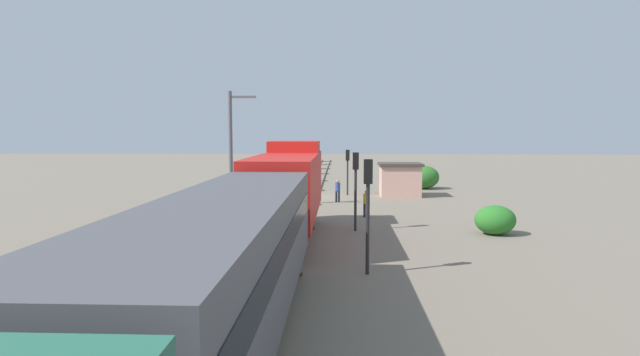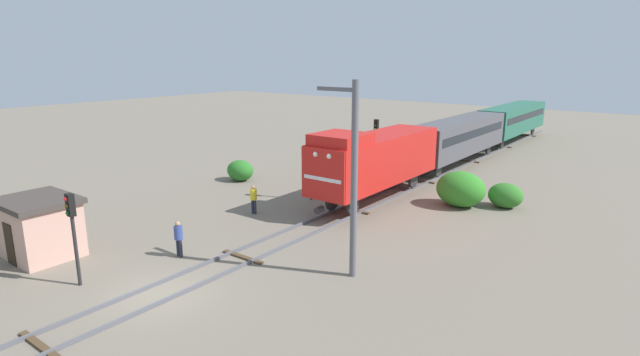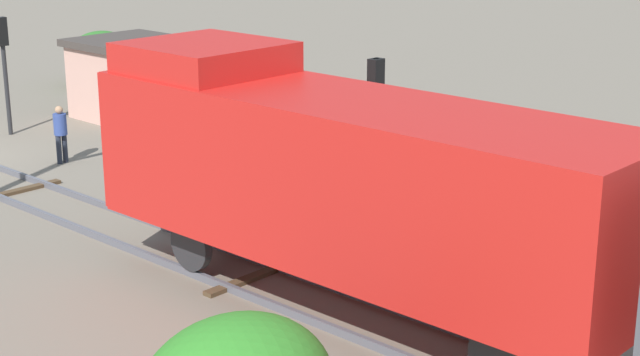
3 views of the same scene
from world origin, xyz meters
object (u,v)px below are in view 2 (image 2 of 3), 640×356
object	(u,v)px
traffic_signal_near	(72,222)
worker_near_track	(179,236)
passenger_car_trailing	(513,118)
worker_by_signal	(254,197)
catenary_mast	(353,176)
traffic_signal_mid	(311,155)
passenger_car_leading	(459,135)
locomotive	(375,158)
traffic_signal_far	(376,137)
relay_hut	(40,227)

from	to	relation	value
traffic_signal_near	worker_near_track	bearing A→B (deg)	79.35
passenger_car_trailing	traffic_signal_near	xyz separation A→B (m)	(-3.20, -45.17, 0.13)
worker_near_track	worker_by_signal	size ratio (longest dim) A/B	1.00
passenger_car_trailing	catenary_mast	distance (m)	38.18
traffic_signal_mid	catenary_mast	bearing A→B (deg)	-43.19
passenger_car_trailing	passenger_car_leading	bearing A→B (deg)	-90.00
passenger_car_leading	traffic_signal_mid	distance (m)	15.76
locomotive	traffic_signal_mid	distance (m)	3.97
traffic_signal_mid	locomotive	bearing A→B (deg)	31.10
passenger_car_leading	traffic_signal_far	world-z (taller)	traffic_signal_far
passenger_car_leading	relay_hut	world-z (taller)	passenger_car_leading
locomotive	passenger_car_leading	world-z (taller)	locomotive
traffic_signal_near	relay_hut	xyz separation A→B (m)	(-4.30, 0.54, -1.27)
locomotive	catenary_mast	distance (m)	11.15
traffic_signal_far	worker_near_track	size ratio (longest dim) A/B	2.52
passenger_car_trailing	traffic_signal_far	distance (m)	22.11
traffic_signal_near	worker_near_track	distance (m)	4.64
relay_hut	passenger_car_trailing	bearing A→B (deg)	80.46
passenger_car_trailing	traffic_signal_mid	world-z (taller)	traffic_signal_mid
passenger_car_leading	relay_hut	xyz separation A→B (m)	(-7.50, -30.04, -1.13)
traffic_signal_far	catenary_mast	bearing A→B (deg)	-61.91
traffic_signal_mid	worker_near_track	bearing A→B (deg)	-84.77
traffic_signal_far	worker_near_track	xyz separation A→B (m)	(1.20, -19.11, -1.98)
locomotive	passenger_car_trailing	size ratio (longest dim) A/B	0.83
locomotive	traffic_signal_near	xyz separation A→B (m)	(-3.20, -17.24, -0.12)
locomotive	relay_hut	xyz separation A→B (m)	(-7.50, -16.70, -1.38)
passenger_car_trailing	traffic_signal_far	size ratio (longest dim) A/B	3.27
worker_near_track	locomotive	bearing A→B (deg)	147.52
passenger_car_leading	catenary_mast	xyz separation A→B (m)	(4.94, -23.22, 1.75)
traffic_signal_mid	traffic_signal_far	size ratio (longest dim) A/B	0.98
passenger_car_trailing	traffic_signal_near	size ratio (longest dim) A/B	3.68
locomotive	traffic_signal_mid	bearing A→B (deg)	-148.90
traffic_signal_mid	worker_near_track	size ratio (longest dim) A/B	2.47
passenger_car_leading	relay_hut	distance (m)	30.98
passenger_car_trailing	catenary_mast	world-z (taller)	catenary_mast
catenary_mast	worker_near_track	bearing A→B (deg)	-157.07
catenary_mast	relay_hut	size ratio (longest dim) A/B	2.30
traffic_signal_near	catenary_mast	size ratio (longest dim) A/B	0.47
locomotive	catenary_mast	size ratio (longest dim) A/B	1.44
relay_hut	traffic_signal_near	bearing A→B (deg)	-7.11
traffic_signal_mid	passenger_car_trailing	bearing A→B (deg)	83.53
traffic_signal_far	catenary_mast	distance (m)	18.18
traffic_signal_far	worker_near_track	bearing A→B (deg)	-86.41
passenger_car_trailing	traffic_signal_mid	size ratio (longest dim) A/B	3.34
traffic_signal_mid	worker_near_track	world-z (taller)	traffic_signal_mid
passenger_car_leading	traffic_signal_far	distance (m)	8.07
locomotive	passenger_car_leading	distance (m)	13.34
locomotive	catenary_mast	bearing A→B (deg)	-63.44
traffic_signal_mid	passenger_car_leading	bearing A→B (deg)	77.54
passenger_car_leading	passenger_car_trailing	bearing A→B (deg)	90.00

